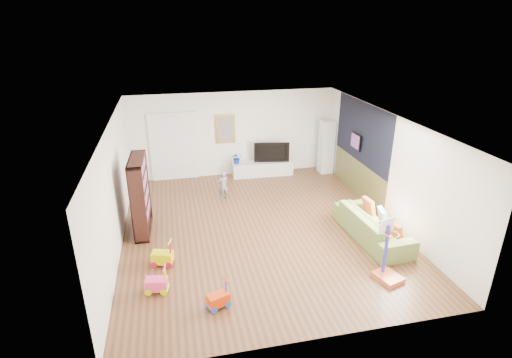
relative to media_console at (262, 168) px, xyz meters
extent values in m
cube|color=brown|center=(-0.88, -3.43, -0.23)|extent=(6.50, 7.50, 0.00)
cube|color=white|center=(-0.88, -3.43, 2.47)|extent=(6.50, 7.50, 0.00)
cube|color=white|center=(-0.88, 0.32, 1.12)|extent=(6.50, 0.00, 2.70)
cube|color=white|center=(-0.88, -7.18, 1.12)|extent=(6.50, 0.00, 2.70)
cube|color=silver|center=(-4.13, -3.43, 1.12)|extent=(0.00, 7.50, 2.70)
cube|color=silver|center=(2.37, -3.43, 1.12)|extent=(0.00, 7.50, 2.70)
cube|color=black|center=(2.35, -2.03, 1.62)|extent=(0.01, 3.20, 1.70)
cube|color=brown|center=(2.35, -2.03, 0.27)|extent=(0.01, 3.20, 1.00)
cube|color=white|center=(-2.78, 0.28, 0.82)|extent=(1.45, 0.06, 2.10)
cube|color=gold|center=(-1.13, 0.28, 1.32)|extent=(0.62, 0.06, 0.92)
cube|color=#7F3F8C|center=(2.29, -1.83, 1.32)|extent=(0.04, 0.56, 0.46)
cube|color=silver|center=(0.00, 0.00, 0.00)|extent=(1.97, 0.53, 0.46)
cube|color=silver|center=(2.10, -0.18, 0.65)|extent=(0.43, 0.43, 1.76)
cube|color=black|center=(-3.65, -2.93, 0.70)|extent=(0.38, 1.28, 1.86)
imported|color=olive|center=(1.58, -4.46, 0.10)|extent=(1.02, 2.31, 0.66)
cube|color=#CE552F|center=(1.15, -5.99, 0.41)|extent=(0.57, 0.64, 1.27)
cube|color=#D9D400|center=(-3.21, -4.52, 0.06)|extent=(0.49, 0.37, 0.57)
cube|color=red|center=(-2.25, -6.08, 0.03)|extent=(0.44, 0.36, 0.51)
cube|color=#FC3E80|center=(-3.33, -5.40, 0.04)|extent=(0.45, 0.32, 0.54)
imported|color=slate|center=(-1.51, -1.55, 0.19)|extent=(0.34, 0.26, 0.83)
imported|color=black|center=(0.31, 0.03, 0.56)|extent=(1.14, 0.35, 0.65)
imported|color=#0E299A|center=(-0.83, 0.02, 0.42)|extent=(0.35, 0.30, 0.37)
cube|color=#AD461B|center=(1.78, -5.08, 0.29)|extent=(0.17, 0.36, 0.35)
cube|color=white|center=(1.83, -4.44, 0.29)|extent=(0.18, 0.42, 0.40)
cube|color=#D44B2A|center=(1.79, -3.83, 0.29)|extent=(0.14, 0.40, 0.39)
camera|label=1|loc=(-2.83, -11.85, 4.64)|focal=28.00mm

